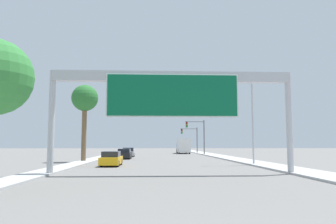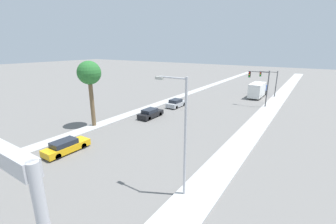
{
  "view_description": "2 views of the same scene",
  "coord_description": "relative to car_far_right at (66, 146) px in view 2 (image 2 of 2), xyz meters",
  "views": [
    {
      "loc": [
        -1.35,
        -4.43,
        2.08
      ],
      "look_at": [
        0.0,
        24.44,
        4.89
      ],
      "focal_mm": 35.0,
      "sensor_mm": 36.0,
      "label": 1
    },
    {
      "loc": [
        15.52,
        14.97,
        10.7
      ],
      "look_at": [
        0.08,
        38.37,
        2.5
      ],
      "focal_mm": 24.0,
      "sensor_mm": 36.0,
      "label": 2
    }
  ],
  "objects": [
    {
      "name": "traffic_light_near_intersection",
      "position": [
        12.64,
        30.95,
        3.73
      ],
      "size": [
        3.73,
        0.32,
        6.61
      ],
      "color": "#4C4C4F",
      "rests_on": "ground"
    },
    {
      "name": "sidewalk_right",
      "position": [
        14.75,
        32.95,
        -0.58
      ],
      "size": [
        3.0,
        120.0,
        0.15
      ],
      "color": "#A9A9A9",
      "rests_on": "ground"
    },
    {
      "name": "car_far_right",
      "position": [
        0.0,
        0.0,
        0.0
      ],
      "size": [
        1.73,
        4.75,
        1.37
      ],
      "color": "gold",
      "rests_on": "ground"
    },
    {
      "name": "car_far_left",
      "position": [
        0.0,
        14.42,
        0.01
      ],
      "size": [
        1.81,
        4.52,
        1.4
      ],
      "color": "black",
      "rests_on": "ground"
    },
    {
      "name": "car_far_center",
      "position": [
        -0.0,
        22.11,
        0.03
      ],
      "size": [
        1.87,
        4.3,
        1.45
      ],
      "color": "#A5A8AD",
      "rests_on": "ground"
    },
    {
      "name": "street_lamp_right",
      "position": [
        13.55,
        0.59,
        4.55
      ],
      "size": [
        2.52,
        0.28,
        8.85
      ],
      "color": "#B2B2B7",
      "rests_on": "ground"
    },
    {
      "name": "traffic_light_mid_block",
      "position": [
        12.52,
        40.95,
        3.18
      ],
      "size": [
        3.8,
        0.32,
        5.71
      ],
      "color": "#4C4C4F",
      "rests_on": "ground"
    },
    {
      "name": "truck_box_primary",
      "position": [
        10.5,
        39.14,
        0.95
      ],
      "size": [
        2.42,
        8.44,
        3.14
      ],
      "color": "navy",
      "rests_on": "ground"
    },
    {
      "name": "palm_tree_background",
      "position": [
        -4.05,
        6.87,
        6.5
      ],
      "size": [
        3.08,
        3.08,
        8.96
      ],
      "color": "brown",
      "rests_on": "ground"
    },
    {
      "name": "median_strip_left",
      "position": [
        -3.75,
        32.95,
        -0.58
      ],
      "size": [
        2.0,
        120.0,
        0.15
      ],
      "color": "#A9A9A9",
      "rests_on": "ground"
    }
  ]
}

